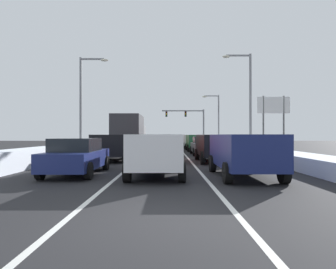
{
  "coord_description": "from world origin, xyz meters",
  "views": [
    {
      "loc": [
        0.28,
        -5.76,
        1.65
      ],
      "look_at": [
        0.42,
        38.68,
        1.73
      ],
      "focal_mm": 32.3,
      "sensor_mm": 36.0,
      "label": 1
    }
  ],
  "objects_px": {
    "suv_maroon_center_lane_fifth": "(167,140)",
    "suv_red_center_lane_second": "(162,145)",
    "traffic_light_gantry": "(190,119)",
    "roadside_sign_right": "(272,111)",
    "sedan_gray_right_lane_third": "(202,146)",
    "street_lamp_right_mid": "(215,115)",
    "suv_black_right_lane_second": "(214,145)",
    "suv_silver_right_lane_fifth": "(190,140)",
    "sedan_green_left_lane_fourth": "(134,142)",
    "suv_green_right_lane_fourth": "(196,141)",
    "suv_tan_center_lane_fourth": "(166,141)",
    "suv_white_center_lane_nearest": "(155,151)",
    "street_lamp_left_mid": "(83,96)",
    "sedan_charcoal_center_lane_third": "(163,146)",
    "street_lamp_right_near": "(246,94)",
    "suv_black_left_lane_second": "(113,145)",
    "suv_navy_right_lane_nearest": "(242,151)",
    "box_truck_left_lane_third": "(128,132)",
    "suv_silver_left_lane_fifth": "(143,140)",
    "sedan_navy_left_lane_nearest": "(76,156)"
  },
  "relations": [
    {
      "from": "suv_silver_right_lane_fifth",
      "to": "street_lamp_right_mid",
      "type": "relative_size",
      "value": 0.63
    },
    {
      "from": "street_lamp_right_mid",
      "to": "suv_maroon_center_lane_fifth",
      "type": "bearing_deg",
      "value": -130.67
    },
    {
      "from": "suv_navy_right_lane_nearest",
      "to": "street_lamp_right_mid",
      "type": "relative_size",
      "value": 0.63
    },
    {
      "from": "suv_white_center_lane_nearest",
      "to": "roadside_sign_right",
      "type": "bearing_deg",
      "value": 58.14
    },
    {
      "from": "suv_maroon_center_lane_fifth",
      "to": "suv_red_center_lane_second",
      "type": "bearing_deg",
      "value": -90.71
    },
    {
      "from": "suv_navy_right_lane_nearest",
      "to": "suv_tan_center_lane_fourth",
      "type": "relative_size",
      "value": 1.0
    },
    {
      "from": "sedan_charcoal_center_lane_third",
      "to": "suv_tan_center_lane_fourth",
      "type": "relative_size",
      "value": 0.92
    },
    {
      "from": "suv_white_center_lane_nearest",
      "to": "box_truck_left_lane_third",
      "type": "bearing_deg",
      "value": 101.38
    },
    {
      "from": "street_lamp_right_near",
      "to": "roadside_sign_right",
      "type": "distance_m",
      "value": 4.25
    },
    {
      "from": "suv_black_right_lane_second",
      "to": "sedan_green_left_lane_fourth",
      "type": "distance_m",
      "value": 18.66
    },
    {
      "from": "sedan_gray_right_lane_third",
      "to": "sedan_charcoal_center_lane_third",
      "type": "xyz_separation_m",
      "value": [
        -3.25,
        -0.33,
        0.0
      ]
    },
    {
      "from": "traffic_light_gantry",
      "to": "roadside_sign_right",
      "type": "distance_m",
      "value": 24.71
    },
    {
      "from": "street_lamp_right_mid",
      "to": "suv_navy_right_lane_nearest",
      "type": "bearing_deg",
      "value": -97.35
    },
    {
      "from": "suv_green_right_lane_fourth",
      "to": "suv_red_center_lane_second",
      "type": "bearing_deg",
      "value": -104.95
    },
    {
      "from": "roadside_sign_right",
      "to": "sedan_green_left_lane_fourth",
      "type": "bearing_deg",
      "value": 156.37
    },
    {
      "from": "sedan_gray_right_lane_third",
      "to": "traffic_light_gantry",
      "type": "distance_m",
      "value": 28.74
    },
    {
      "from": "suv_red_center_lane_second",
      "to": "sedan_gray_right_lane_third",
      "type": "bearing_deg",
      "value": 62.33
    },
    {
      "from": "sedan_charcoal_center_lane_third",
      "to": "roadside_sign_right",
      "type": "relative_size",
      "value": 0.82
    },
    {
      "from": "suv_white_center_lane_nearest",
      "to": "traffic_light_gantry",
      "type": "xyz_separation_m",
      "value": [
        4.46,
        41.32,
        3.48
      ]
    },
    {
      "from": "suv_white_center_lane_nearest",
      "to": "suv_tan_center_lane_fourth",
      "type": "relative_size",
      "value": 1.0
    },
    {
      "from": "sedan_green_left_lane_fourth",
      "to": "street_lamp_right_mid",
      "type": "distance_m",
      "value": 15.91
    },
    {
      "from": "traffic_light_gantry",
      "to": "street_lamp_right_near",
      "type": "height_order",
      "value": "street_lamp_right_near"
    },
    {
      "from": "suv_maroon_center_lane_fifth",
      "to": "roadside_sign_right",
      "type": "xyz_separation_m",
      "value": [
        10.43,
        -8.02,
        3.0
      ]
    },
    {
      "from": "suv_green_right_lane_fourth",
      "to": "suv_tan_center_lane_fourth",
      "type": "bearing_deg",
      "value": 172.52
    },
    {
      "from": "suv_red_center_lane_second",
      "to": "traffic_light_gantry",
      "type": "bearing_deg",
      "value": 82.96
    },
    {
      "from": "street_lamp_right_near",
      "to": "street_lamp_right_mid",
      "type": "xyz_separation_m",
      "value": [
        0.29,
        19.11,
        -0.62
      ]
    },
    {
      "from": "suv_black_left_lane_second",
      "to": "traffic_light_gantry",
      "type": "xyz_separation_m",
      "value": [
        7.47,
        34.13,
        3.48
      ]
    },
    {
      "from": "suv_black_right_lane_second",
      "to": "suv_silver_left_lane_fifth",
      "type": "relative_size",
      "value": 1.0
    },
    {
      "from": "sedan_navy_left_lane_nearest",
      "to": "traffic_light_gantry",
      "type": "distance_m",
      "value": 41.82
    },
    {
      "from": "sedan_green_left_lane_fourth",
      "to": "street_lamp_right_mid",
      "type": "xyz_separation_m",
      "value": [
        11.31,
        10.46,
        3.94
      ]
    },
    {
      "from": "suv_black_right_lane_second",
      "to": "suv_red_center_lane_second",
      "type": "height_order",
      "value": "same"
    },
    {
      "from": "suv_black_right_lane_second",
      "to": "suv_silver_right_lane_fifth",
      "type": "distance_m",
      "value": 19.22
    },
    {
      "from": "suv_silver_right_lane_fifth",
      "to": "sedan_navy_left_lane_nearest",
      "type": "xyz_separation_m",
      "value": [
        -6.71,
        -25.14,
        -0.25
      ]
    },
    {
      "from": "suv_silver_right_lane_fifth",
      "to": "suv_white_center_lane_nearest",
      "type": "bearing_deg",
      "value": -97.52
    },
    {
      "from": "suv_white_center_lane_nearest",
      "to": "traffic_light_gantry",
      "type": "distance_m",
      "value": 41.71
    },
    {
      "from": "suv_white_center_lane_nearest",
      "to": "street_lamp_right_near",
      "type": "bearing_deg",
      "value": 63.26
    },
    {
      "from": "sedan_charcoal_center_lane_third",
      "to": "roadside_sign_right",
      "type": "height_order",
      "value": "roadside_sign_right"
    },
    {
      "from": "sedan_charcoal_center_lane_third",
      "to": "box_truck_left_lane_third",
      "type": "relative_size",
      "value": 0.62
    },
    {
      "from": "sedan_green_left_lane_fourth",
      "to": "street_lamp_right_near",
      "type": "height_order",
      "value": "street_lamp_right_near"
    },
    {
      "from": "suv_silver_right_lane_fifth",
      "to": "sedan_green_left_lane_fourth",
      "type": "relative_size",
      "value": 1.09
    },
    {
      "from": "suv_black_right_lane_second",
      "to": "sedan_charcoal_center_lane_third",
      "type": "distance_m",
      "value": 6.97
    },
    {
      "from": "suv_white_center_lane_nearest",
      "to": "roadside_sign_right",
      "type": "height_order",
      "value": "roadside_sign_right"
    },
    {
      "from": "suv_green_right_lane_fourth",
      "to": "suv_red_center_lane_second",
      "type": "height_order",
      "value": "same"
    },
    {
      "from": "suv_black_right_lane_second",
      "to": "suv_red_center_lane_second",
      "type": "distance_m",
      "value": 3.21
    },
    {
      "from": "suv_red_center_lane_second",
      "to": "suv_black_left_lane_second",
      "type": "xyz_separation_m",
      "value": [
        -3.19,
        0.52,
        0.0
      ]
    },
    {
      "from": "suv_maroon_center_lane_fifth",
      "to": "suv_green_right_lane_fourth",
      "type": "bearing_deg",
      "value": -65.51
    },
    {
      "from": "street_lamp_left_mid",
      "to": "roadside_sign_right",
      "type": "bearing_deg",
      "value": 5.81
    },
    {
      "from": "suv_maroon_center_lane_fifth",
      "to": "street_lamp_right_mid",
      "type": "bearing_deg",
      "value": 49.33
    },
    {
      "from": "suv_red_center_lane_second",
      "to": "suv_tan_center_lane_fourth",
      "type": "xyz_separation_m",
      "value": [
        0.17,
        12.58,
        0.0
      ]
    },
    {
      "from": "suv_silver_right_lane_fifth",
      "to": "sedan_green_left_lane_fourth",
      "type": "distance_m",
      "value": 7.05
    }
  ]
}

